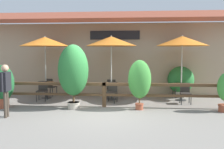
# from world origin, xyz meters

# --- Properties ---
(ground_plane) EXTENTS (60.00, 60.00, 0.00)m
(ground_plane) POSITION_xyz_m (0.00, 0.00, 0.00)
(ground_plane) COLOR gray
(building_facade) EXTENTS (14.28, 1.49, 4.23)m
(building_facade) POSITION_xyz_m (0.00, 4.10, 2.17)
(building_facade) COLOR tan
(building_facade) RESTS_ON ground
(patio_railing) EXTENTS (10.40, 0.14, 0.95)m
(patio_railing) POSITION_xyz_m (0.00, 1.05, 0.70)
(patio_railing) COLOR brown
(patio_railing) RESTS_ON ground
(patio_umbrella_near) EXTENTS (2.28, 2.28, 2.89)m
(patio_umbrella_near) POSITION_xyz_m (-2.93, 2.71, 2.63)
(patio_umbrella_near) COLOR #B7B2A8
(patio_umbrella_near) RESTS_ON ground
(dining_table_near) EXTENTS (0.84, 0.84, 0.75)m
(dining_table_near) POSITION_xyz_m (-2.93, 2.71, 0.60)
(dining_table_near) COLOR olive
(dining_table_near) RESTS_ON ground
(chair_near_streetside) EXTENTS (0.46, 0.46, 0.86)m
(chair_near_streetside) POSITION_xyz_m (-2.88, 2.09, 0.48)
(chair_near_streetside) COLOR #332D28
(chair_near_streetside) RESTS_ON ground
(chair_near_wallside) EXTENTS (0.51, 0.51, 0.86)m
(chair_near_wallside) POSITION_xyz_m (-2.93, 3.34, 0.48)
(chair_near_wallside) COLOR #332D28
(chair_near_wallside) RESTS_ON ground
(patio_umbrella_middle) EXTENTS (2.28, 2.28, 2.89)m
(patio_umbrella_middle) POSITION_xyz_m (0.15, 2.61, 2.63)
(patio_umbrella_middle) COLOR #B7B2A8
(patio_umbrella_middle) RESTS_ON ground
(dining_table_middle) EXTENTS (0.84, 0.84, 0.75)m
(dining_table_middle) POSITION_xyz_m (0.15, 2.61, 0.60)
(dining_table_middle) COLOR olive
(dining_table_middle) RESTS_ON ground
(chair_middle_streetside) EXTENTS (0.50, 0.50, 0.86)m
(chair_middle_streetside) POSITION_xyz_m (0.23, 1.98, 0.48)
(chair_middle_streetside) COLOR #332D28
(chair_middle_streetside) RESTS_ON ground
(chair_middle_wallside) EXTENTS (0.43, 0.43, 0.86)m
(chair_middle_wallside) POSITION_xyz_m (0.11, 3.24, 0.48)
(chair_middle_wallside) COLOR #332D28
(chair_middle_wallside) RESTS_ON ground
(patio_umbrella_far) EXTENTS (2.28, 2.28, 2.89)m
(patio_umbrella_far) POSITION_xyz_m (3.27, 2.65, 2.63)
(patio_umbrella_far) COLOR #B7B2A8
(patio_umbrella_far) RESTS_ON ground
(dining_table_far) EXTENTS (0.84, 0.84, 0.75)m
(dining_table_far) POSITION_xyz_m (3.27, 2.65, 0.60)
(dining_table_far) COLOR olive
(dining_table_far) RESTS_ON ground
(chair_far_streetside) EXTENTS (0.43, 0.43, 0.86)m
(chair_far_streetside) POSITION_xyz_m (3.31, 1.95, 0.48)
(chair_far_streetside) COLOR #332D28
(chair_far_streetside) RESTS_ON ground
(chair_far_wallside) EXTENTS (0.48, 0.48, 0.86)m
(chair_far_wallside) POSITION_xyz_m (3.28, 3.35, 0.48)
(chair_far_wallside) COLOR #332D28
(chair_far_wallside) RESTS_ON ground
(potted_plant_tall_tropical) EXTENTS (0.85, 0.77, 1.86)m
(potted_plant_tall_tropical) POSITION_xyz_m (1.37, 0.68, 1.12)
(potted_plant_tall_tropical) COLOR #9E4C33
(potted_plant_tall_tropical) RESTS_ON ground
(potted_plant_small_flowering) EXTENTS (1.15, 1.03, 2.43)m
(potted_plant_small_flowering) POSITION_xyz_m (-1.12, 0.62, 1.43)
(potted_plant_small_flowering) COLOR #B7AD99
(potted_plant_small_flowering) RESTS_ON ground
(potted_plant_entrance_palm) EXTENTS (0.87, 0.79, 1.66)m
(potted_plant_entrance_palm) POSITION_xyz_m (-3.86, 0.54, 0.91)
(potted_plant_entrance_palm) COLOR #9E4C33
(potted_plant_entrance_palm) RESTS_ON ground
(potted_plant_broad_leaf) EXTENTS (1.25, 1.12, 1.48)m
(potted_plant_broad_leaf) POSITION_xyz_m (3.41, 3.55, 0.80)
(potted_plant_broad_leaf) COLOR #B7AD99
(potted_plant_broad_leaf) RESTS_ON ground
(pedestrian) EXTENTS (0.26, 0.61, 1.74)m
(pedestrian) POSITION_xyz_m (-3.03, -0.80, 1.12)
(pedestrian) COLOR #42382D
(pedestrian) RESTS_ON ground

